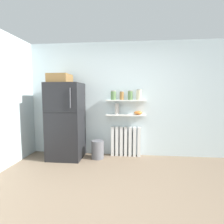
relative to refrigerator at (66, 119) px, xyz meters
name	(u,v)px	position (x,y,z in m)	size (l,w,h in m)	color
ground_plane	(120,187)	(1.27, -1.17, -0.88)	(7.04, 7.04, 0.00)	#7A6651
back_wall	(124,100)	(1.27, 0.38, 0.42)	(7.04, 0.10, 2.60)	silver
refrigerator	(66,119)	(0.00, 0.00, 0.00)	(0.73, 0.70, 1.86)	black
radiator	(126,141)	(1.33, 0.25, -0.54)	(0.68, 0.12, 0.68)	white
wall_shelf_lower	(126,115)	(1.33, 0.22, 0.08)	(0.90, 0.22, 0.03)	white
wall_shelf_upper	(126,100)	(1.33, 0.22, 0.41)	(0.90, 0.22, 0.03)	white
storage_jar_0	(113,95)	(1.04, 0.22, 0.52)	(0.12, 0.12, 0.21)	#5B7F4C
storage_jar_1	(122,96)	(1.23, 0.22, 0.52)	(0.09, 0.09, 0.20)	olive
storage_jar_2	(130,95)	(1.42, 0.22, 0.52)	(0.11, 0.11, 0.21)	#5B7F4C
storage_jar_3	(139,95)	(1.61, 0.22, 0.54)	(0.12, 0.12, 0.24)	beige
vase	(117,109)	(1.12, 0.22, 0.21)	(0.09, 0.09, 0.25)	#B2ADA8
shelf_bowl	(138,113)	(1.60, 0.22, 0.13)	(0.18, 0.18, 0.08)	orange
trash_bin	(98,149)	(0.71, 0.02, -0.68)	(0.27, 0.27, 0.40)	slate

